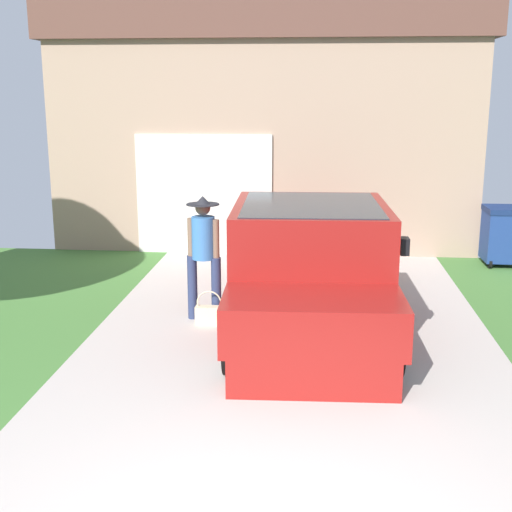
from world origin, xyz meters
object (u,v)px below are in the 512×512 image
pickup_truck (310,271)px  wheeled_trash_bin (501,234)px  handbag (209,313)px  person_with_hat (204,248)px  house_with_garage (272,120)px

pickup_truck → wheeled_trash_bin: pickup_truck is taller
wheeled_trash_bin → handbag: bearing=-142.0°
handbag → wheeled_trash_bin: 6.04m
pickup_truck → wheeled_trash_bin: size_ratio=5.19×
person_with_hat → handbag: bearing=-51.2°
pickup_truck → house_with_garage: (-0.99, 7.17, 1.68)m
pickup_truck → handbag: (-1.34, -0.05, -0.61)m
person_with_hat → house_with_garage: size_ratio=0.20×
person_with_hat → handbag: size_ratio=3.65×
handbag → wheeled_trash_bin: bearing=38.0°
person_with_hat → wheeled_trash_bin: size_ratio=1.61×
handbag → pickup_truck: bearing=2.0°
handbag → house_with_garage: house_with_garage is taller
person_with_hat → handbag: (0.10, -0.20, -0.86)m
house_with_garage → wheeled_trash_bin: house_with_garage is taller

